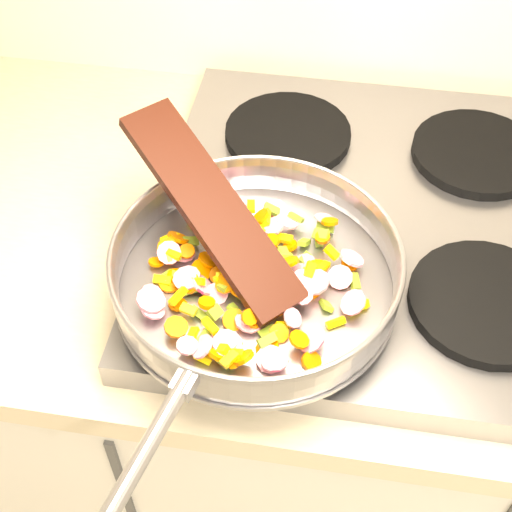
# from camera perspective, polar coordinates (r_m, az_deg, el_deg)

# --- Properties ---
(cooktop) EXTENTS (0.60, 0.60, 0.04)m
(cooktop) POSITION_cam_1_polar(r_m,az_deg,el_deg) (1.00, 9.41, 2.63)
(cooktop) COLOR #939399
(cooktop) RESTS_ON counter_top
(grate_fl) EXTENTS (0.19, 0.19, 0.02)m
(grate_fl) POSITION_cam_1_polar(r_m,az_deg,el_deg) (0.89, 0.21, -1.43)
(grate_fl) COLOR black
(grate_fl) RESTS_ON cooktop
(grate_fr) EXTENTS (0.19, 0.19, 0.02)m
(grate_fr) POSITION_cam_1_polar(r_m,az_deg,el_deg) (0.91, 17.97, -3.53)
(grate_fr) COLOR black
(grate_fr) RESTS_ON cooktop
(grate_bl) EXTENTS (0.19, 0.19, 0.02)m
(grate_bl) POSITION_cam_1_polar(r_m,az_deg,el_deg) (1.09, 2.57, 9.76)
(grate_bl) COLOR black
(grate_bl) RESTS_ON cooktop
(grate_br) EXTENTS (0.19, 0.19, 0.02)m
(grate_br) POSITION_cam_1_polar(r_m,az_deg,el_deg) (1.10, 17.25, 7.88)
(grate_br) COLOR black
(grate_br) RESTS_ON cooktop
(saute_pan) EXTENTS (0.39, 0.55, 0.06)m
(saute_pan) POSITION_cam_1_polar(r_m,az_deg,el_deg) (0.84, -0.05, -1.07)
(saute_pan) COLOR #9E9EA5
(saute_pan) RESTS_ON grate_fl
(vegetable_heap) EXTENTS (0.28, 0.28, 0.05)m
(vegetable_heap) POSITION_cam_1_polar(r_m,az_deg,el_deg) (0.85, -0.82, -1.68)
(vegetable_heap) COLOR olive
(vegetable_heap) RESTS_ON saute_pan
(wooden_spatula) EXTENTS (0.26, 0.25, 0.12)m
(wooden_spatula) POSITION_cam_1_polar(r_m,az_deg,el_deg) (0.85, -3.58, 3.92)
(wooden_spatula) COLOR black
(wooden_spatula) RESTS_ON saute_pan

